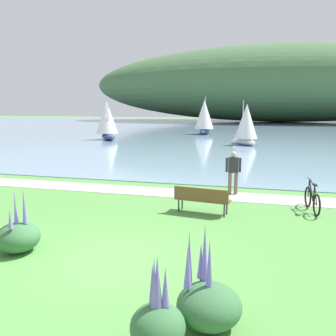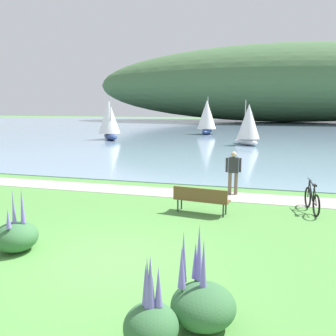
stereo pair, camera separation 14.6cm
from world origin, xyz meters
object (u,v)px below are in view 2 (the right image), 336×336
at_px(park_bench_near_camera, 201,198).
at_px(person_at_shoreline, 233,170).
at_px(sailboat_mid_bay, 207,117).
at_px(sailboat_nearest_to_shore, 248,124).
at_px(bicycle_leaning_near_bench, 312,200).
at_px(sailboat_toward_hillside, 109,120).

distance_m(park_bench_near_camera, person_at_shoreline, 2.98).
distance_m(person_at_shoreline, sailboat_mid_bay, 29.84).
distance_m(park_bench_near_camera, sailboat_nearest_to_shore, 21.00).
height_order(person_at_shoreline, sailboat_mid_bay, sailboat_mid_bay).
height_order(park_bench_near_camera, sailboat_mid_bay, sailboat_mid_bay).
bearing_deg(park_bench_near_camera, sailboat_mid_bay, 98.96).
bearing_deg(bicycle_leaning_near_bench, person_at_shoreline, 148.65).
distance_m(person_at_shoreline, sailboat_toward_hillside, 24.40).
distance_m(sailboat_mid_bay, sailboat_toward_hillside, 12.74).
xyz_separation_m(bicycle_leaning_near_bench, sailboat_toward_hillside, (-17.03, 21.40, 1.68)).
relative_size(park_bench_near_camera, sailboat_toward_hillside, 0.43).
bearing_deg(sailboat_toward_hillside, bicycle_leaning_near_bench, -51.48).
relative_size(park_bench_near_camera, person_at_shoreline, 1.08).
bearing_deg(park_bench_near_camera, bicycle_leaning_near_bench, 18.82).
xyz_separation_m(sailboat_nearest_to_shore, sailboat_toward_hillside, (-13.95, 1.63, 0.20)).
relative_size(person_at_shoreline, sailboat_toward_hillside, 0.39).
xyz_separation_m(park_bench_near_camera, sailboat_nearest_to_shore, (0.41, 20.95, 1.36)).
bearing_deg(sailboat_mid_bay, sailboat_nearest_to_shore, -63.85).
distance_m(bicycle_leaning_near_bench, sailboat_toward_hillside, 27.40).
height_order(person_at_shoreline, sailboat_nearest_to_shore, sailboat_nearest_to_shore).
xyz_separation_m(park_bench_near_camera, bicycle_leaning_near_bench, (3.49, 1.19, -0.12)).
bearing_deg(person_at_shoreline, sailboat_nearest_to_shore, 91.12).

